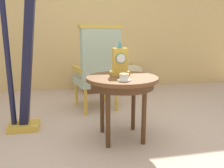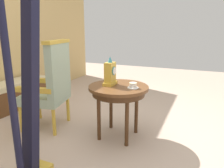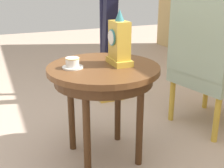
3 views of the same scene
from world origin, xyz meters
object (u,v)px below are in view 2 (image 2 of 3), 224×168
Objects in this scene: teacup_left at (133,86)px; armchair at (51,84)px; mantel_clock at (110,74)px; window_bench at (16,94)px; side_table at (118,92)px; harp at (26,94)px.

armchair reaches higher than teacup_left.
mantel_clock is 0.31× the size of window_bench.
teacup_left is 1.07m from armchair.
side_table is at bearing 81.49° from teacup_left.
teacup_left is 0.37× the size of mantel_clock.
harp is at bearing 162.32° from mantel_clock.
teacup_left is 2.19m from window_bench.
armchair is 1.06× the size of window_bench.
harp is (-0.97, 0.31, -0.01)m from mantel_clock.
teacup_left reaches higher than window_bench.
harp is at bearing 156.95° from side_table.
side_table is 0.61× the size of armchair.
mantel_clock is 0.18× the size of harp.
teacup_left is at bearing -95.48° from mantel_clock.
armchair is 1.19m from window_bench.
teacup_left is 0.31m from mantel_clock.
mantel_clock is (0.03, 0.29, 0.11)m from teacup_left.
mantel_clock is 0.29× the size of armchair.
harp is (-0.86, -0.47, 0.16)m from armchair.
armchair is 1.00m from harp.
armchair is 0.61× the size of harp.
window_bench is at bearing 50.93° from harp.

